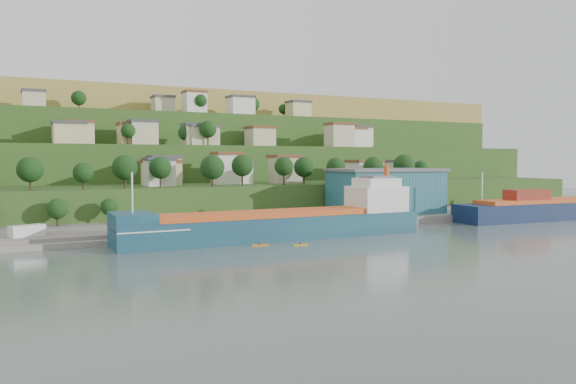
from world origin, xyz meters
TOP-DOWN VIEW (x-y plane):
  - ground at (0.00, 0.00)m, footprint 500.00×500.00m
  - quay at (20.00, 28.00)m, footprint 220.00×26.00m
  - pebble_beach at (-55.00, 22.00)m, footprint 40.00×18.00m
  - hillside at (0.01, 168.67)m, footprint 360.00×211.14m
  - cargo_ship_near at (-3.47, 8.01)m, footprint 69.75×11.26m
  - cargo_ship_far at (86.69, 8.34)m, footprint 65.49×14.99m
  - warehouse at (39.53, 29.24)m, footprint 32.20×21.03m
  - caravan at (-55.07, 20.52)m, footprint 7.11×5.08m
  - dinghy at (-41.96, 19.42)m, footprint 4.23×2.49m
  - kayak_orange at (-13.01, 0.10)m, footprint 3.45×1.20m
  - kayak_yellow at (-5.52, -3.28)m, footprint 3.17×0.82m

SIDE VIEW (x-z plane):
  - ground at x=0.00m, z-range 0.00..0.00m
  - quay at x=20.00m, z-range -2.00..2.00m
  - pebble_beach at x=-55.00m, z-range -1.20..1.20m
  - hillside at x=0.01m, z-range -47.92..48.08m
  - kayak_yellow at x=-5.52m, z-range -0.16..0.62m
  - kayak_orange at x=-13.01m, z-range -0.17..0.67m
  - dinghy at x=-41.96m, z-range 1.20..2.00m
  - caravan at x=-55.07m, z-range 1.20..4.26m
  - cargo_ship_far at x=86.69m, z-range -6.03..11.61m
  - cargo_ship_near at x=-3.47m, z-range -6.10..11.83m
  - warehouse at x=39.53m, z-range 2.03..14.83m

